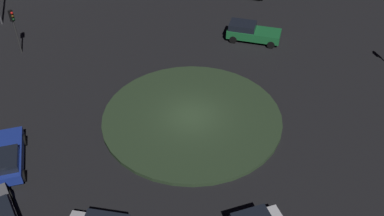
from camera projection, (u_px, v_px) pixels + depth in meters
name	position (u px, v px, depth m)	size (l,w,h in m)	color
ground_plane	(192.00, 119.00, 29.70)	(120.25, 120.25, 0.00)	black
roundabout_island	(192.00, 117.00, 29.62)	(12.18, 12.18, 0.24)	#2D4228
car_green	(251.00, 32.00, 37.45)	(4.68, 2.45, 1.54)	#1E7238
car_blue	(7.00, 157.00, 25.74)	(4.04, 4.49, 1.54)	#1E38A5
traffic_light_west_near	(14.00, 23.00, 34.60)	(0.38, 0.33, 3.83)	#2D2D2D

